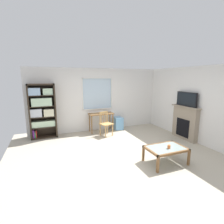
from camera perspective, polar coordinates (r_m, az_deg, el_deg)
name	(u,v)px	position (r m, az deg, el deg)	size (l,w,h in m)	color
ground	(122,153)	(5.09, 3.41, -13.60)	(6.31, 6.02, 0.02)	#B2A893
wall_back_with_window	(96,100)	(7.03, -5.22, 3.89)	(5.31, 0.15, 2.51)	silver
wall_right	(197,105)	(6.34, 26.41, 2.18)	(0.12, 5.22, 2.51)	silver
bookshelf	(42,109)	(6.53, -22.31, 0.87)	(0.90, 0.38, 1.94)	#2D2319
desk_under_window	(101,116)	(6.83, -3.64, -1.50)	(0.98, 0.44, 0.75)	brown
wooden_chair	(106,123)	(6.39, -2.11, -3.82)	(0.53, 0.51, 0.90)	tan
plastic_drawer_unit	(118,123)	(7.22, 1.98, -3.75)	(0.35, 0.40, 0.52)	#72ADDB
fireplace	(185,123)	(6.54, 23.17, -3.25)	(0.26, 1.13, 1.18)	gray
tv	(187,99)	(6.38, 23.63, 3.95)	(0.06, 0.86, 0.48)	black
coffee_table	(166,150)	(4.60, 17.53, -11.88)	(0.97, 0.66, 0.42)	#8C9E99
sippy_cup	(169,147)	(4.52, 18.49, -10.92)	(0.07, 0.07, 0.09)	orange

